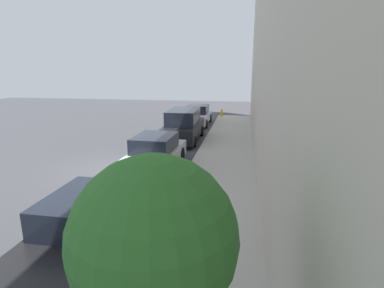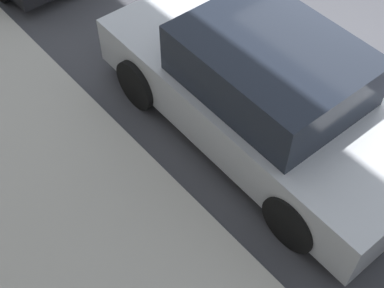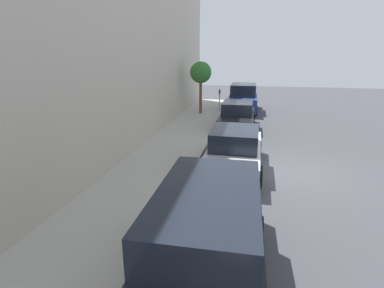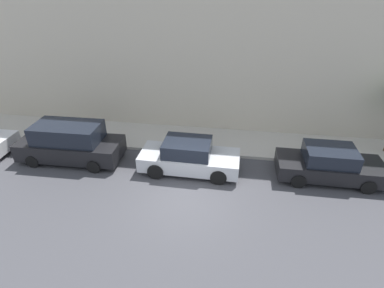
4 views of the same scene
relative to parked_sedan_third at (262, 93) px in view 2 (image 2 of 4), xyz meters
name	(u,v)px [view 2 (image 2 of 4)]	position (x,y,z in m)	size (l,w,h in m)	color
ground_plane	(346,54)	(-2.11, -0.21, -0.72)	(60.00, 60.00, 0.00)	#424247
sidewalk	(65,239)	(2.81, -0.21, -0.65)	(2.85, 32.00, 0.15)	#B2ADA3
parked_sedan_third	(262,93)	(0.00, 0.00, 0.00)	(1.92, 4.53, 1.54)	#B7BABF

